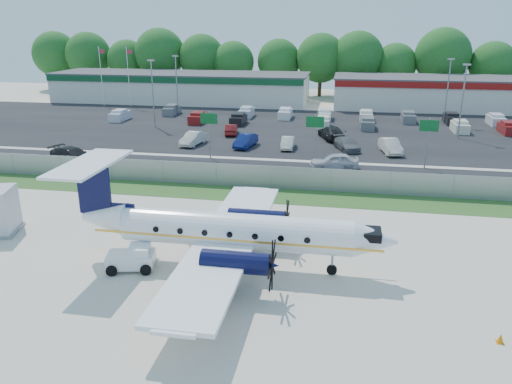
% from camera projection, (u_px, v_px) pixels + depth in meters
% --- Properties ---
extents(ground, '(170.00, 170.00, 0.00)m').
position_uv_depth(ground, '(239.00, 258.00, 30.53)').
color(ground, beige).
rests_on(ground, ground).
extents(grass_verge, '(170.00, 4.00, 0.02)m').
position_uv_depth(grass_verge, '(269.00, 195.00, 41.72)').
color(grass_verge, '#2D561E').
rests_on(grass_verge, ground).
extents(access_road, '(170.00, 8.00, 0.02)m').
position_uv_depth(access_road, '(280.00, 172.00, 48.25)').
color(access_road, black).
rests_on(access_road, ground).
extents(parking_lot, '(170.00, 32.00, 0.02)m').
position_uv_depth(parking_lot, '(300.00, 129.00, 67.83)').
color(parking_lot, black).
rests_on(parking_lot, ground).
extents(perimeter_fence, '(120.00, 0.06, 1.99)m').
position_uv_depth(perimeter_fence, '(272.00, 177.00, 43.27)').
color(perimeter_fence, gray).
rests_on(perimeter_fence, ground).
extents(building_west, '(46.40, 12.40, 5.24)m').
position_uv_depth(building_west, '(181.00, 87.00, 91.50)').
color(building_west, silver).
rests_on(building_west, ground).
extents(building_east, '(44.40, 12.40, 5.24)m').
position_uv_depth(building_east, '(468.00, 93.00, 83.15)').
color(building_east, silver).
rests_on(building_east, ground).
extents(sign_left, '(1.80, 0.26, 5.00)m').
position_uv_depth(sign_left, '(209.00, 125.00, 52.08)').
color(sign_left, gray).
rests_on(sign_left, ground).
extents(sign_mid, '(1.80, 0.26, 5.00)m').
position_uv_depth(sign_mid, '(315.00, 129.00, 50.24)').
color(sign_mid, gray).
rests_on(sign_mid, ground).
extents(sign_right, '(1.80, 0.26, 5.00)m').
position_uv_depth(sign_right, '(428.00, 133.00, 48.40)').
color(sign_right, gray).
rests_on(sign_right, ground).
extents(flagpole_west, '(1.06, 0.12, 10.00)m').
position_uv_depth(flagpole_west, '(101.00, 73.00, 86.02)').
color(flagpole_west, white).
rests_on(flagpole_west, ground).
extents(flagpole_east, '(1.06, 0.12, 10.00)m').
position_uv_depth(flagpole_east, '(129.00, 73.00, 85.18)').
color(flagpole_east, white).
rests_on(flagpole_east, ground).
extents(light_pole_nw, '(0.90, 0.35, 9.09)m').
position_uv_depth(light_pole_nw, '(153.00, 89.00, 67.64)').
color(light_pole_nw, gray).
rests_on(light_pole_nw, ground).
extents(light_pole_ne, '(0.90, 0.35, 9.09)m').
position_uv_depth(light_pole_ne, '(463.00, 96.00, 60.96)').
color(light_pole_ne, gray).
rests_on(light_pole_ne, ground).
extents(light_pole_sw, '(0.90, 0.35, 9.09)m').
position_uv_depth(light_pole_sw, '(177.00, 81.00, 76.96)').
color(light_pole_sw, gray).
rests_on(light_pole_sw, ground).
extents(light_pole_se, '(0.90, 0.35, 9.09)m').
position_uv_depth(light_pole_se, '(448.00, 87.00, 70.28)').
color(light_pole_se, gray).
rests_on(light_pole_se, ground).
extents(tree_line, '(112.00, 6.00, 14.00)m').
position_uv_depth(tree_line, '(316.00, 96.00, 99.54)').
color(tree_line, '#1A5619').
rests_on(tree_line, ground).
extents(aircraft, '(19.06, 18.84, 5.96)m').
position_uv_depth(aircraft, '(229.00, 230.00, 28.84)').
color(aircraft, white).
rests_on(aircraft, ground).
extents(pushback_tug, '(2.98, 2.45, 1.45)m').
position_uv_depth(pushback_tug, '(133.00, 258.00, 29.05)').
color(pushback_tug, white).
rests_on(pushback_tug, ground).
extents(baggage_cart_near, '(1.92, 1.36, 0.92)m').
position_uv_depth(baggage_cart_near, '(204.00, 243.00, 31.62)').
color(baggage_cart_near, gray).
rests_on(baggage_cart_near, ground).
extents(baggage_cart_far, '(2.59, 2.10, 1.18)m').
position_uv_depth(baggage_cart_far, '(196.00, 289.00, 25.88)').
color(baggage_cart_far, gray).
rests_on(baggage_cart_far, ground).
extents(cone_nose, '(0.33, 0.33, 0.47)m').
position_uv_depth(cone_nose, '(500.00, 338.00, 22.39)').
color(cone_nose, orange).
rests_on(cone_nose, ground).
extents(cone_starboard_wing, '(0.33, 0.33, 0.46)m').
position_uv_depth(cone_starboard_wing, '(250.00, 212.00, 37.36)').
color(cone_starboard_wing, orange).
rests_on(cone_starboard_wing, ground).
extents(road_car_west, '(6.17, 4.39, 1.66)m').
position_uv_depth(road_car_west, '(74.00, 164.00, 51.19)').
color(road_car_west, black).
rests_on(road_car_west, ground).
extents(road_car_mid, '(5.01, 2.68, 1.62)m').
position_uv_depth(road_car_mid, '(334.00, 169.00, 49.27)').
color(road_car_mid, silver).
rests_on(road_car_mid, ground).
extents(parked_car_a, '(2.27, 4.78, 1.51)m').
position_uv_depth(parked_car_a, '(193.00, 145.00, 59.23)').
color(parked_car_a, beige).
rests_on(parked_car_a, ground).
extents(parked_car_b, '(2.28, 4.75, 1.50)m').
position_uv_depth(parked_car_b, '(246.00, 147.00, 58.15)').
color(parked_car_b, navy).
rests_on(parked_car_b, ground).
extents(parked_car_c, '(1.54, 4.03, 1.31)m').
position_uv_depth(parked_car_c, '(287.00, 148.00, 57.47)').
color(parked_car_c, beige).
rests_on(parked_car_c, ground).
extents(parked_car_d, '(3.51, 5.14, 1.38)m').
position_uv_depth(parked_car_d, '(346.00, 150.00, 56.77)').
color(parked_car_d, '#595B5E').
rests_on(parked_car_d, ground).
extents(parked_car_e, '(2.56, 5.06, 1.59)m').
position_uv_depth(parked_car_e, '(390.00, 153.00, 55.44)').
color(parked_car_e, beige).
rests_on(parked_car_e, ground).
extents(parked_car_f, '(2.06, 4.28, 1.35)m').
position_uv_depth(parked_car_f, '(231.00, 135.00, 64.68)').
color(parked_car_f, maroon).
rests_on(parked_car_f, ground).
extents(parked_car_g, '(3.93, 6.05, 1.63)m').
position_uv_depth(parked_car_g, '(331.00, 139.00, 62.12)').
color(parked_car_g, black).
rests_on(parked_car_g, ground).
extents(far_parking_rows, '(56.00, 10.00, 1.60)m').
position_uv_depth(far_parking_rows, '(303.00, 123.00, 72.50)').
color(far_parking_rows, gray).
rests_on(far_parking_rows, ground).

